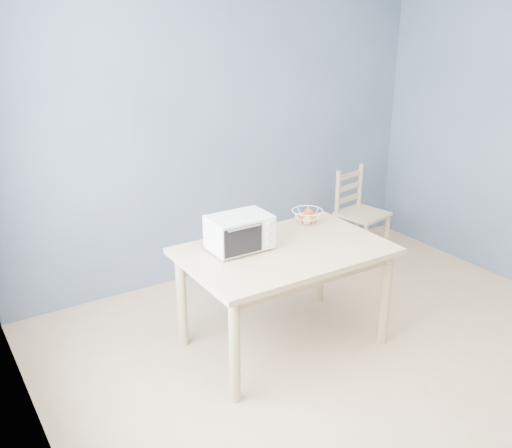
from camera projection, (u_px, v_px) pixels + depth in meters
room at (425, 199)px, 3.14m from camera, size 4.01×4.51×2.61m
dining_table at (285, 262)px, 3.92m from camera, size 1.40×0.90×0.75m
toaster_oven at (238, 232)px, 3.82m from camera, size 0.42×0.31×0.24m
fruit_basket at (307, 216)px, 4.31m from camera, size 0.25×0.25×0.12m
dining_chair at (359, 215)px, 5.45m from camera, size 0.48×0.48×0.87m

